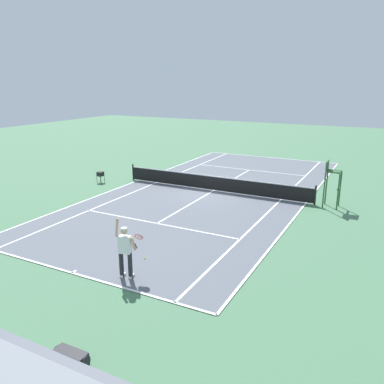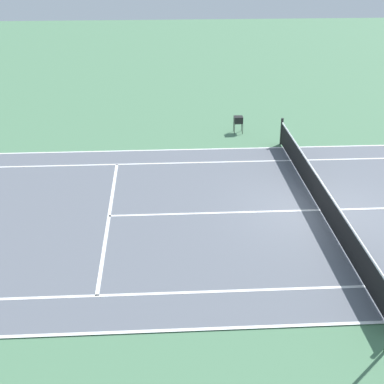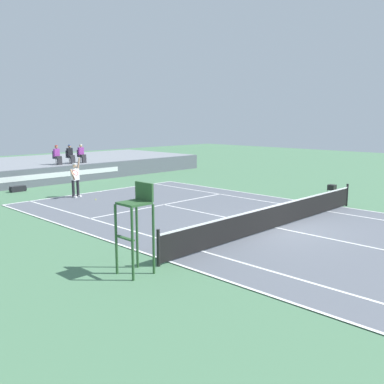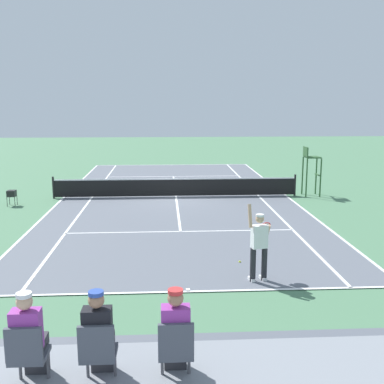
{
  "view_description": "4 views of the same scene",
  "coord_description": "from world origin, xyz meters",
  "px_view_note": "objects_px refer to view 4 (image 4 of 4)",
  "views": [
    {
      "loc": [
        -9.37,
        20.88,
        6.44
      ],
      "look_at": [
        -0.56,
        3.95,
        1.0
      ],
      "focal_mm": 36.73,
      "sensor_mm": 36.0,
      "label": 1
    },
    {
      "loc": [
        -15.47,
        4.86,
        7.89
      ],
      "look_at": [
        -0.56,
        3.95,
        1.0
      ],
      "focal_mm": 53.95,
      "sensor_mm": 36.0,
      "label": 2
    },
    {
      "loc": [
        -13.58,
        -8.8,
        4.11
      ],
      "look_at": [
        -0.56,
        3.95,
        1.0
      ],
      "focal_mm": 40.26,
      "sensor_mm": 36.0,
      "label": 3
    },
    {
      "loc": [
        0.56,
        22.89,
        4.64
      ],
      "look_at": [
        -0.56,
        3.95,
        1.0
      ],
      "focal_mm": 44.28,
      "sensor_mm": 36.0,
      "label": 4
    }
  ],
  "objects_px": {
    "tennis_player": "(259,245)",
    "equipment_bag": "(376,354)",
    "spectator_seated_0": "(176,335)",
    "tennis_ball": "(240,262)",
    "spectator_seated_1": "(99,338)",
    "spectator_seated_2": "(29,340)",
    "ball_hopper": "(12,193)",
    "umpire_chair": "(311,165)"
  },
  "relations": [
    {
      "from": "spectator_seated_1",
      "to": "equipment_bag",
      "type": "distance_m",
      "value": 5.32
    },
    {
      "from": "tennis_player",
      "to": "spectator_seated_0",
      "type": "bearing_deg",
      "value": 69.26
    },
    {
      "from": "spectator_seated_0",
      "to": "tennis_ball",
      "type": "relative_size",
      "value": 18.6
    },
    {
      "from": "tennis_ball",
      "to": "ball_hopper",
      "type": "relative_size",
      "value": 0.1
    },
    {
      "from": "spectator_seated_0",
      "to": "spectator_seated_1",
      "type": "xyz_separation_m",
      "value": [
        0.96,
        0.0,
        0.0
      ]
    },
    {
      "from": "spectator_seated_0",
      "to": "spectator_seated_1",
      "type": "bearing_deg",
      "value": 0.0
    },
    {
      "from": "tennis_ball",
      "to": "ball_hopper",
      "type": "distance_m",
      "value": 12.29
    },
    {
      "from": "spectator_seated_0",
      "to": "spectator_seated_2",
      "type": "distance_m",
      "value": 1.82
    },
    {
      "from": "spectator_seated_2",
      "to": "umpire_chair",
      "type": "relative_size",
      "value": 0.52
    },
    {
      "from": "spectator_seated_0",
      "to": "ball_hopper",
      "type": "height_order",
      "value": "spectator_seated_0"
    },
    {
      "from": "umpire_chair",
      "to": "ball_hopper",
      "type": "distance_m",
      "value": 14.26
    },
    {
      "from": "spectator_seated_0",
      "to": "spectator_seated_2",
      "type": "xyz_separation_m",
      "value": [
        1.82,
        0.0,
        0.0
      ]
    },
    {
      "from": "spectator_seated_1",
      "to": "tennis_player",
      "type": "relative_size",
      "value": 0.61
    },
    {
      "from": "tennis_player",
      "to": "ball_hopper",
      "type": "distance_m",
      "value": 13.49
    },
    {
      "from": "umpire_chair",
      "to": "spectator_seated_1",
      "type": "bearing_deg",
      "value": 65.0
    },
    {
      "from": "spectator_seated_0",
      "to": "tennis_ball",
      "type": "bearing_deg",
      "value": -105.21
    },
    {
      "from": "spectator_seated_1",
      "to": "spectator_seated_2",
      "type": "height_order",
      "value": "same"
    },
    {
      "from": "spectator_seated_2",
      "to": "tennis_player",
      "type": "bearing_deg",
      "value": -124.13
    },
    {
      "from": "spectator_seated_2",
      "to": "tennis_ball",
      "type": "relative_size",
      "value": 18.6
    },
    {
      "from": "spectator_seated_1",
      "to": "spectator_seated_2",
      "type": "distance_m",
      "value": 0.86
    },
    {
      "from": "tennis_player",
      "to": "equipment_bag",
      "type": "height_order",
      "value": "tennis_player"
    },
    {
      "from": "spectator_seated_0",
      "to": "spectator_seated_1",
      "type": "height_order",
      "value": "same"
    },
    {
      "from": "spectator_seated_2",
      "to": "tennis_ball",
      "type": "distance_m",
      "value": 8.65
    },
    {
      "from": "umpire_chair",
      "to": "ball_hopper",
      "type": "height_order",
      "value": "umpire_chair"
    },
    {
      "from": "umpire_chair",
      "to": "equipment_bag",
      "type": "distance_m",
      "value": 15.7
    },
    {
      "from": "spectator_seated_2",
      "to": "ball_hopper",
      "type": "distance_m",
      "value": 16.7
    },
    {
      "from": "spectator_seated_2",
      "to": "tennis_ball",
      "type": "bearing_deg",
      "value": -117.18
    },
    {
      "from": "spectator_seated_1",
      "to": "ball_hopper",
      "type": "relative_size",
      "value": 1.81
    },
    {
      "from": "spectator_seated_0",
      "to": "tennis_ball",
      "type": "distance_m",
      "value": 8.0
    },
    {
      "from": "ball_hopper",
      "to": "spectator_seated_0",
      "type": "bearing_deg",
      "value": 113.9
    },
    {
      "from": "spectator_seated_2",
      "to": "equipment_bag",
      "type": "bearing_deg",
      "value": -159.1
    },
    {
      "from": "spectator_seated_0",
      "to": "tennis_player",
      "type": "distance_m",
      "value": 6.56
    },
    {
      "from": "ball_hopper",
      "to": "umpire_chair",
      "type": "bearing_deg",
      "value": -173.87
    },
    {
      "from": "spectator_seated_1",
      "to": "tennis_ball",
      "type": "bearing_deg",
      "value": -111.78
    },
    {
      "from": "tennis_player",
      "to": "ball_hopper",
      "type": "height_order",
      "value": "tennis_player"
    },
    {
      "from": "spectator_seated_0",
      "to": "tennis_player",
      "type": "relative_size",
      "value": 0.61
    },
    {
      "from": "spectator_seated_2",
      "to": "tennis_ball",
      "type": "height_order",
      "value": "spectator_seated_2"
    },
    {
      "from": "tennis_player",
      "to": "spectator_seated_2",
      "type": "bearing_deg",
      "value": 55.87
    },
    {
      "from": "equipment_bag",
      "to": "ball_hopper",
      "type": "relative_size",
      "value": 1.29
    },
    {
      "from": "spectator_seated_1",
      "to": "tennis_player",
      "type": "distance_m",
      "value": 6.96
    },
    {
      "from": "spectator_seated_0",
      "to": "tennis_player",
      "type": "bearing_deg",
      "value": -110.74
    },
    {
      "from": "spectator_seated_0",
      "to": "tennis_ball",
      "type": "xyz_separation_m",
      "value": [
        -2.05,
        -7.55,
        -1.69
      ]
    }
  ]
}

